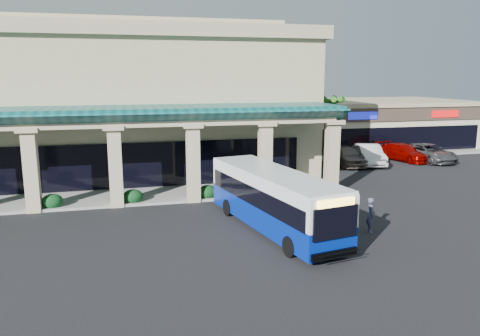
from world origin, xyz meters
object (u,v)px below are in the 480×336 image
object	(u,v)px
car_silver	(346,156)
car_white	(369,155)
car_gray	(428,153)
transit_bus	(273,201)
pedestrian	(371,215)
car_red	(403,152)

from	to	relation	value
car_silver	car_white	distance (m)	2.08
car_gray	transit_bus	bearing A→B (deg)	-148.89
pedestrian	car_white	world-z (taller)	car_white
transit_bus	car_silver	distance (m)	18.28
car_silver	car_red	xyz separation A→B (m)	(6.08, 0.96, -0.10)
car_white	car_red	size ratio (longest dim) A/B	1.01
pedestrian	car_gray	bearing A→B (deg)	-23.76
transit_bus	car_silver	size ratio (longest dim) A/B	2.09
car_silver	pedestrian	bearing A→B (deg)	-108.96
transit_bus	car_red	world-z (taller)	transit_bus
pedestrian	car_gray	world-z (taller)	pedestrian
transit_bus	car_gray	xyz separation A→B (m)	(19.18, 14.51, -0.68)
car_white	car_silver	bearing A→B (deg)	-166.81
car_white	car_red	world-z (taller)	car_white
car_silver	car_gray	size ratio (longest dim) A/B	0.89
transit_bus	car_gray	world-z (taller)	transit_bus
transit_bus	car_silver	xyz separation A→B (m)	(11.20, 14.44, -0.61)
car_white	car_gray	size ratio (longest dim) A/B	0.94
car_gray	car_silver	bearing A→B (deg)	174.54
car_silver	car_white	xyz separation A→B (m)	(2.08, -0.04, 0.02)
transit_bus	pedestrian	xyz separation A→B (m)	(4.50, -1.50, -0.61)
pedestrian	car_red	distance (m)	21.19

